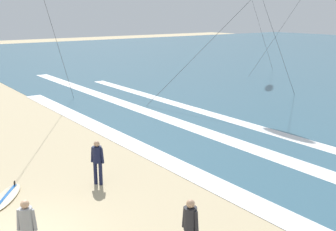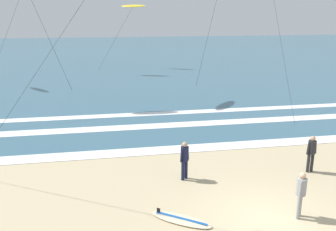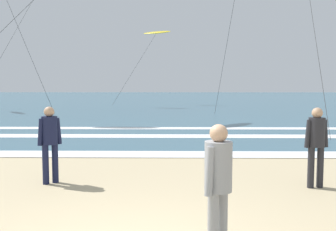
% 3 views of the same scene
% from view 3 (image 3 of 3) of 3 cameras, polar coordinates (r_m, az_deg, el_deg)
% --- Properties ---
extents(ocean_surface, '(140.00, 90.00, 0.01)m').
position_cam_3_polar(ocean_surface, '(55.66, 0.34, 2.55)').
color(ocean_surface, '#386075').
rests_on(ocean_surface, ground).
extents(wave_foam_shoreline, '(39.22, 1.05, 0.01)m').
position_cam_3_polar(wave_foam_shoreline, '(11.21, 2.33, -5.81)').
color(wave_foam_shoreline, white).
rests_on(wave_foam_shoreline, ocean_surface).
extents(wave_foam_mid_break, '(59.61, 1.03, 0.01)m').
position_cam_3_polar(wave_foam_mid_break, '(15.15, 4.66, -3.09)').
color(wave_foam_mid_break, white).
rests_on(wave_foam_mid_break, ocean_surface).
extents(wave_foam_outer_break, '(45.13, 0.87, 0.01)m').
position_cam_3_polar(wave_foam_outer_break, '(17.81, 2.01, -1.91)').
color(wave_foam_outer_break, white).
rests_on(wave_foam_outer_break, ocean_surface).
extents(surfer_left_far, '(0.52, 0.32, 1.60)m').
position_cam_3_polar(surfer_left_far, '(8.09, 21.30, -3.43)').
color(surfer_left_far, '#232328').
rests_on(surfer_left_far, ground).
extents(surfer_right_near, '(0.46, 0.38, 1.60)m').
position_cam_3_polar(surfer_right_near, '(8.24, -17.26, -3.19)').
color(surfer_right_near, '#141938').
rests_on(surfer_right_near, ground).
extents(surfer_mid_group, '(0.38, 0.46, 1.60)m').
position_cam_3_polar(surfer_mid_group, '(4.50, 7.51, -9.45)').
color(surfer_mid_group, gray).
rests_on(surfer_mid_group, ground).
extents(kite_yellow_far_right, '(6.06, 2.32, 7.58)m').
position_cam_3_polar(kite_yellow_far_right, '(39.88, -1.70, 12.26)').
color(kite_yellow_far_right, yellow).
rests_on(kite_yellow_far_right, ground).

